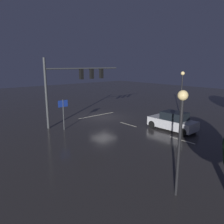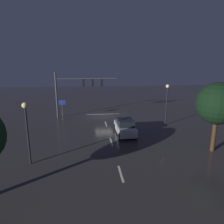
# 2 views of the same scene
# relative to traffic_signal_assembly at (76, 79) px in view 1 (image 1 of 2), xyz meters

# --- Properties ---
(ground_plane) EXTENTS (80.00, 80.00, 0.00)m
(ground_plane) POSITION_rel_traffic_signal_assembly_xyz_m (-3.41, -0.01, -4.41)
(ground_plane) COLOR #2D2B2B
(traffic_signal_assembly) EXTENTS (8.56, 0.47, 6.44)m
(traffic_signal_assembly) POSITION_rel_traffic_signal_assembly_xyz_m (0.00, 0.00, 0.00)
(traffic_signal_assembly) COLOR #383A3D
(traffic_signal_assembly) RESTS_ON ground_plane
(lane_dash_far) EXTENTS (0.16, 2.20, 0.01)m
(lane_dash_far) POSITION_rel_traffic_signal_assembly_xyz_m (-3.41, 3.99, -4.40)
(lane_dash_far) COLOR beige
(lane_dash_far) RESTS_ON ground_plane
(lane_dash_mid) EXTENTS (0.16, 2.20, 0.01)m
(lane_dash_mid) POSITION_rel_traffic_signal_assembly_xyz_m (-3.41, 9.99, -4.40)
(lane_dash_mid) COLOR beige
(lane_dash_mid) RESTS_ON ground_plane
(stop_bar) EXTENTS (5.00, 0.16, 0.01)m
(stop_bar) POSITION_rel_traffic_signal_assembly_xyz_m (-3.41, -1.18, -4.40)
(stop_bar) COLOR beige
(stop_bar) RESTS_ON ground_plane
(car_approaching) EXTENTS (1.97, 4.40, 1.70)m
(car_approaching) POSITION_rel_traffic_signal_assembly_xyz_m (-5.16, 7.89, -3.61)
(car_approaching) COLOR #B7B7BC
(car_approaching) RESTS_ON ground_plane
(street_lamp_left_kerb) EXTENTS (0.44, 0.44, 5.08)m
(street_lamp_left_kerb) POSITION_rel_traffic_signal_assembly_xyz_m (-10.79, 5.18, -0.86)
(street_lamp_left_kerb) COLOR black
(street_lamp_left_kerb) RESTS_ON ground_plane
(street_lamp_right_kerb) EXTENTS (0.44, 0.44, 4.81)m
(street_lamp_right_kerb) POSITION_rel_traffic_signal_assembly_xyz_m (3.28, 13.74, -1.02)
(street_lamp_right_kerb) COLOR black
(street_lamp_right_kerb) RESTS_ON ground_plane
(route_sign) EXTENTS (0.90, 0.11, 2.78)m
(route_sign) POSITION_rel_traffic_signal_assembly_xyz_m (2.27, 1.41, -2.40)
(route_sign) COLOR #383A3D
(route_sign) RESTS_ON ground_plane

